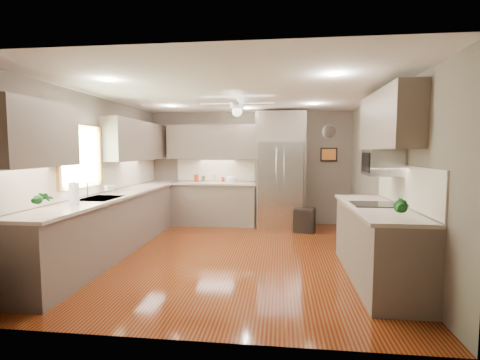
% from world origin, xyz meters
% --- Properties ---
extents(floor, '(5.00, 5.00, 0.00)m').
position_xyz_m(floor, '(0.00, 0.00, 0.00)').
color(floor, '#4B100A').
rests_on(floor, ground).
extents(ceiling, '(5.00, 5.00, 0.00)m').
position_xyz_m(ceiling, '(0.00, 0.00, 2.50)').
color(ceiling, white).
rests_on(ceiling, ground).
extents(wall_back, '(4.50, 0.00, 4.50)m').
position_xyz_m(wall_back, '(0.00, 2.50, 1.25)').
color(wall_back, brown).
rests_on(wall_back, ground).
extents(wall_front, '(4.50, 0.00, 4.50)m').
position_xyz_m(wall_front, '(0.00, -2.50, 1.25)').
color(wall_front, brown).
rests_on(wall_front, ground).
extents(wall_left, '(0.00, 5.00, 5.00)m').
position_xyz_m(wall_left, '(-2.25, 0.00, 1.25)').
color(wall_left, brown).
rests_on(wall_left, ground).
extents(wall_right, '(0.00, 5.00, 5.00)m').
position_xyz_m(wall_right, '(2.25, 0.00, 1.25)').
color(wall_right, brown).
rests_on(wall_right, ground).
extents(canister_a, '(0.13, 0.13, 0.17)m').
position_xyz_m(canister_a, '(-1.16, 2.26, 1.02)').
color(canister_a, maroon).
rests_on(canister_a, back_run).
extents(canister_b, '(0.11, 0.11, 0.14)m').
position_xyz_m(canister_b, '(-0.98, 2.19, 1.01)').
color(canister_b, silver).
rests_on(canister_b, back_run).
extents(canister_c, '(0.12, 0.12, 0.18)m').
position_xyz_m(canister_c, '(-0.76, 2.20, 1.03)').
color(canister_c, '#C1AD91').
rests_on(canister_c, back_run).
extents(canister_d, '(0.09, 0.09, 0.11)m').
position_xyz_m(canister_d, '(-0.56, 2.26, 1.00)').
color(canister_d, maroon).
rests_on(canister_d, back_run).
extents(soap_bottle, '(0.11, 0.11, 0.19)m').
position_xyz_m(soap_bottle, '(-2.08, 0.07, 1.03)').
color(soap_bottle, white).
rests_on(soap_bottle, left_run).
extents(potted_plant_left, '(0.19, 0.14, 0.33)m').
position_xyz_m(potted_plant_left, '(-1.96, -1.74, 1.10)').
color(potted_plant_left, '#17521B').
rests_on(potted_plant_left, left_run).
extents(potted_plant_right, '(0.19, 0.16, 0.30)m').
position_xyz_m(potted_plant_right, '(1.90, -1.75, 1.09)').
color(potted_plant_right, '#17521B').
rests_on(potted_plant_right, right_run).
extents(bowl, '(0.31, 0.31, 0.06)m').
position_xyz_m(bowl, '(-0.36, 2.23, 0.97)').
color(bowl, '#C1AD91').
rests_on(bowl, back_run).
extents(left_run, '(0.65, 4.70, 1.45)m').
position_xyz_m(left_run, '(-1.95, 0.15, 0.48)').
color(left_run, brown).
rests_on(left_run, ground).
extents(back_run, '(1.85, 0.65, 1.45)m').
position_xyz_m(back_run, '(-0.72, 2.20, 0.48)').
color(back_run, brown).
rests_on(back_run, ground).
extents(uppers, '(4.50, 4.70, 0.95)m').
position_xyz_m(uppers, '(-0.74, 0.71, 1.87)').
color(uppers, brown).
rests_on(uppers, wall_left).
extents(window, '(0.05, 1.12, 0.92)m').
position_xyz_m(window, '(-2.22, -0.50, 1.55)').
color(window, '#BFF2B2').
rests_on(window, wall_left).
extents(sink, '(0.50, 0.70, 0.32)m').
position_xyz_m(sink, '(-1.93, -0.50, 0.91)').
color(sink, silver).
rests_on(sink, left_run).
extents(refrigerator, '(1.06, 0.75, 2.45)m').
position_xyz_m(refrigerator, '(0.70, 2.16, 1.19)').
color(refrigerator, silver).
rests_on(refrigerator, ground).
extents(right_run, '(0.70, 2.20, 1.45)m').
position_xyz_m(right_run, '(1.93, -0.80, 0.48)').
color(right_run, brown).
rests_on(right_run, ground).
extents(microwave, '(0.43, 0.55, 0.34)m').
position_xyz_m(microwave, '(2.03, -0.55, 1.48)').
color(microwave, silver).
rests_on(microwave, wall_right).
extents(ceiling_fan, '(1.18, 1.18, 0.32)m').
position_xyz_m(ceiling_fan, '(-0.00, 0.30, 2.33)').
color(ceiling_fan, white).
rests_on(ceiling_fan, ceiling).
extents(recessed_lights, '(2.84, 3.14, 0.01)m').
position_xyz_m(recessed_lights, '(-0.04, 0.40, 2.49)').
color(recessed_lights, white).
rests_on(recessed_lights, ceiling).
extents(wall_clock, '(0.30, 0.03, 0.30)m').
position_xyz_m(wall_clock, '(1.75, 2.48, 2.05)').
color(wall_clock, white).
rests_on(wall_clock, wall_back).
extents(framed_print, '(0.36, 0.03, 0.30)m').
position_xyz_m(framed_print, '(1.75, 2.48, 1.55)').
color(framed_print, black).
rests_on(framed_print, wall_back).
extents(stool, '(0.47, 0.47, 0.48)m').
position_xyz_m(stool, '(1.20, 1.74, 0.24)').
color(stool, black).
rests_on(stool, ground).
extents(paper_towel, '(0.12, 0.12, 0.31)m').
position_xyz_m(paper_towel, '(-1.94, -1.13, 1.08)').
color(paper_towel, white).
rests_on(paper_towel, left_run).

